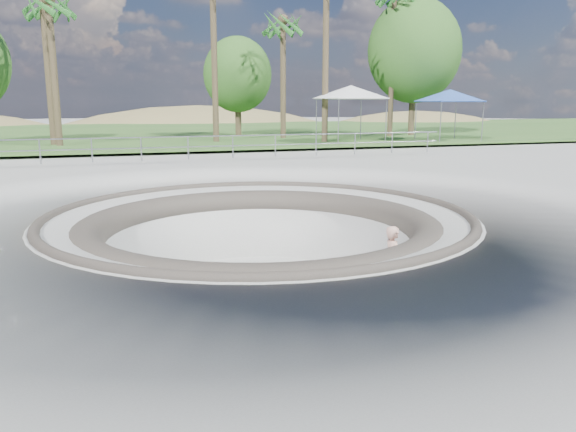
% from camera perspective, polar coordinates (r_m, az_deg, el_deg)
% --- Properties ---
extents(ground, '(180.00, 180.00, 0.00)m').
position_cam_1_polar(ground, '(13.56, -2.95, 0.16)').
color(ground, '#AFB0AA').
rests_on(ground, ground).
extents(skate_bowl, '(14.00, 14.00, 4.10)m').
position_cam_1_polar(skate_bowl, '(14.04, -2.87, -7.18)').
color(skate_bowl, '#AFB0AA').
rests_on(skate_bowl, ground).
extents(grass_strip, '(180.00, 36.00, 0.12)m').
position_cam_1_polar(grass_strip, '(47.04, -13.86, 8.24)').
color(grass_strip, '#325C24').
rests_on(grass_strip, ground).
extents(distant_hills, '(103.20, 45.00, 28.60)m').
position_cam_1_polar(distant_hills, '(71.05, -11.95, 3.48)').
color(distant_hills, olive).
rests_on(distant_hills, ground).
extents(safety_railing, '(25.00, 0.06, 1.03)m').
position_cam_1_polar(safety_railing, '(25.16, -10.11, 6.86)').
color(safety_railing, gray).
rests_on(safety_railing, ground).
extents(skateboard, '(0.83, 0.43, 0.08)m').
position_cam_1_polar(skateboard, '(13.45, 10.45, -8.25)').
color(skateboard, '#98633C').
rests_on(skateboard, ground).
extents(skater, '(0.52, 0.69, 1.72)m').
position_cam_1_polar(skater, '(13.18, 10.59, -4.66)').
color(skater, tan).
rests_on(skater, skateboard).
extents(canopy_white, '(6.62, 6.62, 3.35)m').
position_cam_1_polar(canopy_white, '(34.74, 6.41, 12.39)').
color(canopy_white, gray).
rests_on(canopy_white, ground).
extents(canopy_blue, '(6.21, 6.21, 3.14)m').
position_cam_1_polar(canopy_blue, '(37.07, 16.11, 11.67)').
color(canopy_blue, gray).
rests_on(canopy_blue, ground).
extents(palm_b, '(2.60, 2.60, 8.59)m').
position_cam_1_polar(palm_b, '(33.98, -23.13, 18.85)').
color(palm_b, brown).
rests_on(palm_b, ground).
extents(palm_d, '(2.60, 2.60, 8.44)m').
position_cam_1_polar(palm_d, '(38.03, -0.51, 18.65)').
color(palm_d, brown).
rests_on(palm_d, ground).
extents(bushy_tree_mid, '(4.89, 4.44, 7.05)m').
position_cam_1_polar(bushy_tree_mid, '(41.43, -5.15, 14.10)').
color(bushy_tree_mid, brown).
rests_on(bushy_tree_mid, ground).
extents(bushy_tree_right, '(6.73, 6.12, 9.71)m').
position_cam_1_polar(bushy_tree_right, '(42.40, 12.72, 16.06)').
color(bushy_tree_right, brown).
rests_on(bushy_tree_right, ground).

